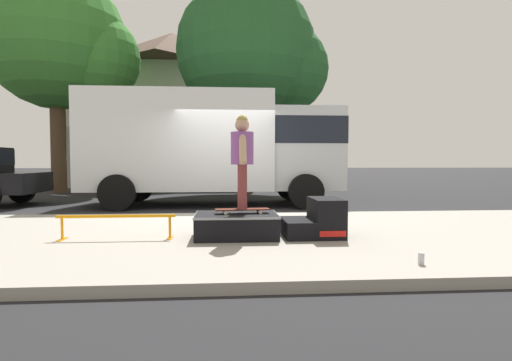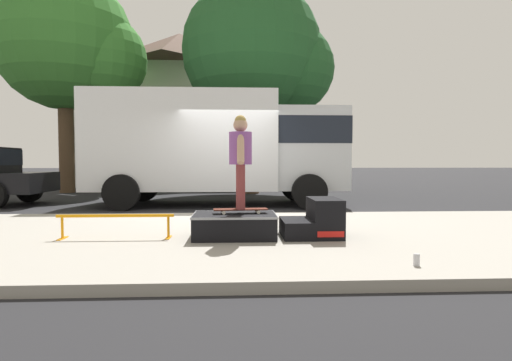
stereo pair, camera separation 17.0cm
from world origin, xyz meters
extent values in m
plane|color=black|center=(0.00, 0.00, 0.00)|extent=(140.00, 140.00, 0.00)
cube|color=gray|center=(0.00, -3.00, 0.06)|extent=(50.00, 5.00, 0.12)
cube|color=black|center=(0.13, -3.31, 0.29)|extent=(1.16, 0.81, 0.34)
cube|color=gray|center=(0.13, -3.31, 0.44)|extent=(1.18, 0.83, 0.03)
cube|color=black|center=(1.02, -3.31, 0.24)|extent=(0.42, 0.77, 0.25)
cube|color=black|center=(1.44, -3.31, 0.40)|extent=(0.42, 0.77, 0.56)
cube|color=red|center=(1.44, -3.70, 0.22)|extent=(0.37, 0.01, 0.08)
cylinder|color=orange|center=(-1.56, -3.32, 0.44)|extent=(1.64, 0.04, 0.04)
cylinder|color=orange|center=(-2.30, -3.32, 0.28)|extent=(0.04, 0.04, 0.32)
cube|color=orange|center=(-2.30, -3.32, 0.13)|extent=(0.06, 0.28, 0.01)
cylinder|color=orange|center=(-0.82, -3.32, 0.28)|extent=(0.04, 0.04, 0.32)
cube|color=orange|center=(-0.82, -3.32, 0.13)|extent=(0.06, 0.28, 0.01)
cube|color=#4C1E14|center=(0.21, -3.28, 0.52)|extent=(0.80, 0.27, 0.02)
cylinder|color=silver|center=(0.45, -3.17, 0.49)|extent=(0.05, 0.03, 0.05)
cylinder|color=silver|center=(0.47, -3.35, 0.49)|extent=(0.05, 0.03, 0.05)
cylinder|color=silver|center=(-0.04, -3.21, 0.49)|extent=(0.05, 0.03, 0.05)
cylinder|color=silver|center=(-0.03, -3.39, 0.49)|extent=(0.05, 0.03, 0.05)
cylinder|color=brown|center=(0.21, -3.20, 0.85)|extent=(0.13, 0.13, 0.64)
cylinder|color=brown|center=(0.21, -3.36, 0.85)|extent=(0.13, 0.13, 0.64)
cylinder|color=#8C4C99|center=(0.21, -3.28, 1.40)|extent=(0.33, 0.33, 0.46)
cylinder|color=tan|center=(0.21, -3.08, 1.39)|extent=(0.10, 0.28, 0.44)
cylinder|color=tan|center=(0.21, -3.48, 1.39)|extent=(0.10, 0.28, 0.44)
sphere|color=tan|center=(0.21, -3.28, 1.73)|extent=(0.20, 0.20, 0.20)
sphere|color=tan|center=(0.21, -3.28, 1.79)|extent=(0.17, 0.17, 0.17)
cylinder|color=silver|center=(2.03, -5.01, 0.18)|extent=(0.07, 0.07, 0.12)
cylinder|color=silver|center=(2.03, -5.01, 0.24)|extent=(0.06, 0.06, 0.00)
cube|color=white|center=(-1.28, 2.20, 1.75)|extent=(5.00, 2.35, 2.60)
cube|color=silver|center=(2.17, 2.20, 1.55)|extent=(1.90, 2.16, 2.20)
cube|color=black|center=(2.17, 2.20, 2.03)|extent=(1.92, 2.19, 0.70)
cylinder|color=black|center=(2.01, 3.38, 0.45)|extent=(0.90, 0.28, 0.90)
cylinder|color=black|center=(2.01, 1.03, 0.45)|extent=(0.90, 0.28, 0.90)
cylinder|color=black|center=(-2.68, 3.38, 0.45)|extent=(0.90, 0.28, 0.90)
cylinder|color=black|center=(-2.68, 1.03, 0.45)|extent=(0.90, 0.28, 0.90)
cube|color=black|center=(-5.68, 2.39, 0.64)|extent=(1.10, 1.85, 0.55)
cylinder|color=black|center=(-6.04, 3.32, 0.36)|extent=(0.72, 0.24, 0.72)
cylinder|color=brown|center=(-6.44, 7.04, 2.07)|extent=(0.56, 0.56, 4.14)
sphere|color=#387A2D|center=(-6.44, 7.04, 5.83)|extent=(5.22, 5.22, 5.22)
sphere|color=#387A2D|center=(-5.01, 7.04, 5.18)|extent=(3.40, 3.40, 3.40)
cylinder|color=brown|center=(0.75, 6.29, 1.84)|extent=(0.56, 0.56, 3.68)
sphere|color=#235628|center=(0.75, 6.29, 5.37)|extent=(5.21, 5.21, 5.21)
sphere|color=#235628|center=(2.18, 6.29, 4.72)|extent=(3.38, 3.38, 3.38)
cube|color=beige|center=(-3.00, 14.12, 3.00)|extent=(9.00, 7.50, 6.00)
cube|color=#B2ADA3|center=(-3.00, 10.12, 1.40)|extent=(9.00, 0.50, 2.80)
pyramid|color=#473328|center=(-3.00, 14.12, 7.20)|extent=(9.54, 7.95, 2.40)
camera|label=1|loc=(-0.03, -9.09, 1.21)|focal=28.38mm
camera|label=2|loc=(0.14, -9.10, 1.21)|focal=28.38mm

